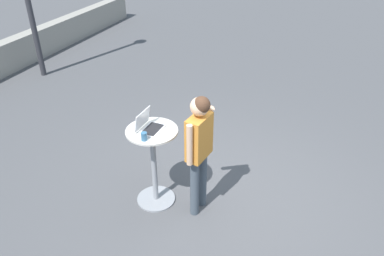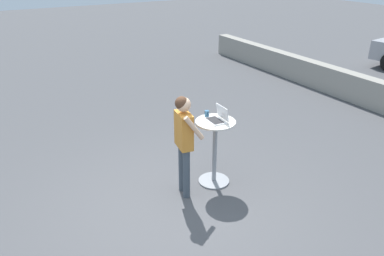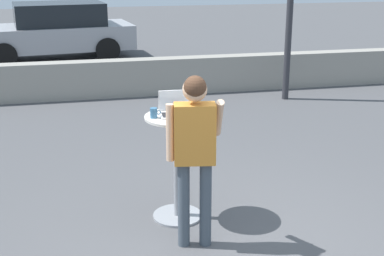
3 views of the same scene
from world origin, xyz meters
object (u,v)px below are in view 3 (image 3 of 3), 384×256
laptop (176,110)px  standing_person (195,142)px  cafe_table (177,160)px  parked_car_near_street (55,31)px  coffee_mug (154,113)px

laptop → standing_person: bearing=-85.8°
cafe_table → standing_person: 0.70m
laptop → parked_car_near_street: (-1.39, 9.36, -0.41)m
cafe_table → laptop: bearing=86.9°
cafe_table → laptop: 0.51m
laptop → parked_car_near_street: 9.48m
standing_person → parked_car_near_street: 10.09m
parked_car_near_street → cafe_table: bearing=-81.6°
cafe_table → coffee_mug: coffee_mug is taller
parked_car_near_street → standing_person: bearing=-81.8°
coffee_mug → standing_person: bearing=-64.2°
laptop → cafe_table: bearing=-93.1°
coffee_mug → standing_person: 0.64m
cafe_table → coffee_mug: bearing=-175.2°
coffee_mug → cafe_table: bearing=4.8°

